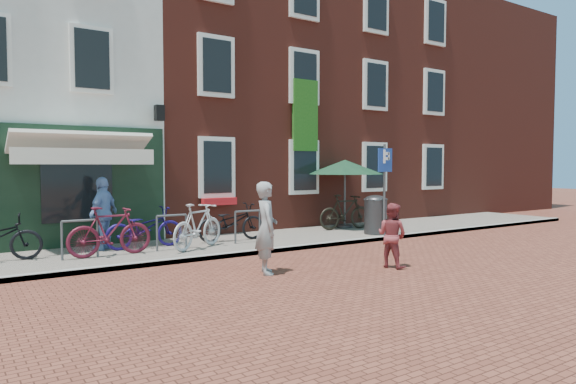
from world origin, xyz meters
TOP-DOWN VIEW (x-y plane):
  - ground at (0.00, 0.00)m, footprint 80.00×80.00m
  - sidewalk at (1.00, 1.50)m, footprint 24.00×3.00m
  - building_brick_mid at (2.00, 7.00)m, footprint 6.00×8.00m
  - building_brick_right at (8.00, 7.00)m, footprint 6.00×8.00m
  - filler_right at (14.50, 7.00)m, footprint 7.00×8.00m
  - litter_bin at (4.33, 0.60)m, footprint 0.64×0.64m
  - parking_sign at (4.31, 0.24)m, footprint 0.50×0.08m
  - parasol at (4.55, 2.22)m, footprint 2.38×2.38m
  - woman at (-0.77, -1.81)m, footprint 0.62×0.74m
  - boy at (1.63, -2.71)m, footprint 0.63×0.73m
  - cafe_person at (-2.79, 2.12)m, footprint 1.00×0.98m
  - bicycle_1 at (-2.90, 1.17)m, footprint 1.79×0.54m
  - bicycle_2 at (-1.94, 1.79)m, footprint 1.85×0.67m
  - bicycle_3 at (-0.93, 1.02)m, footprint 1.80×1.31m
  - bicycle_4 at (0.29, 1.68)m, footprint 1.87×0.74m
  - bicycle_5 at (4.26, 1.86)m, footprint 1.84×0.75m

SIDE VIEW (x-z plane):
  - ground at x=0.00m, z-range 0.00..0.00m
  - sidewalk at x=1.00m, z-range 0.00..0.10m
  - bicycle_2 at x=-1.94m, z-range 0.10..1.07m
  - bicycle_4 at x=0.29m, z-range 0.10..1.07m
  - bicycle_1 at x=-2.90m, z-range 0.10..1.17m
  - bicycle_3 at x=-0.93m, z-range 0.10..1.17m
  - bicycle_5 at x=4.26m, z-range 0.10..1.17m
  - boy at x=1.63m, z-range 0.00..1.30m
  - litter_bin at x=4.33m, z-range 0.12..1.30m
  - woman at x=-0.77m, z-range 0.00..1.74m
  - cafe_person at x=-2.79m, z-range 0.10..1.79m
  - parking_sign at x=4.31m, z-range 0.52..3.06m
  - parasol at x=4.55m, z-range 0.97..3.20m
  - filler_right at x=14.50m, z-range 0.00..9.00m
  - building_brick_mid at x=2.00m, z-range 0.00..10.00m
  - building_brick_right at x=8.00m, z-range 0.00..10.00m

